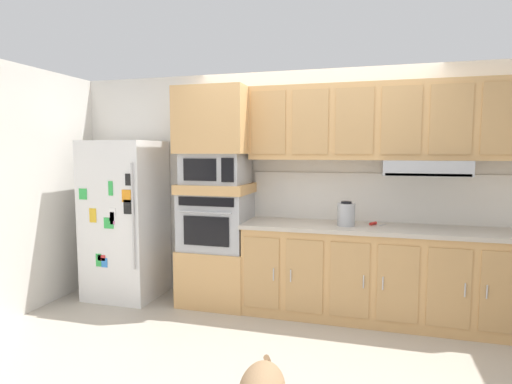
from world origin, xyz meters
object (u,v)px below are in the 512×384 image
Objects in this scene: refrigerator at (126,219)px; microwave at (216,169)px; built_in_oven at (217,221)px; electric_kettle at (346,214)px; screwdriver at (374,224)px.

microwave is (1.07, 0.07, 0.58)m from refrigerator.
refrigerator is at bearing -176.38° from microwave.
built_in_oven is at bearing 179.23° from microwave.
built_in_oven is 1.38m from electric_kettle.
built_in_oven is at bearing -177.34° from screwdriver.
refrigerator is 7.33× the size of electric_kettle.
refrigerator is 2.71m from screwdriver.
built_in_oven is 1.09× the size of microwave.
microwave is 1.72m from screwdriver.
screwdriver is (1.63, 0.08, 0.03)m from built_in_oven.
screwdriver is 0.70× the size of electric_kettle.
refrigerator reaches higher than built_in_oven.
microwave reaches higher than built_in_oven.
electric_kettle reaches higher than screwdriver.
microwave is at bearing -177.34° from screwdriver.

